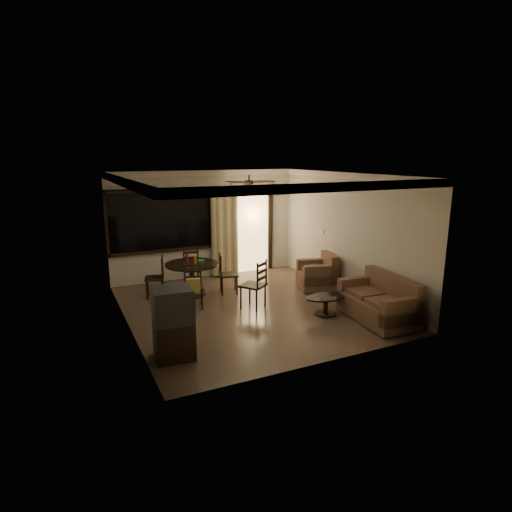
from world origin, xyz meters
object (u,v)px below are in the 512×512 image
dining_table (192,270)px  tv_cabinet (173,323)px  dining_chair_east (228,281)px  sofa (380,303)px  coffee_table (326,302)px  dining_chair_west (155,285)px  side_chair (254,294)px  armchair (319,274)px  dining_chair_north (191,274)px  dining_chair_south (194,294)px

dining_table → tv_cabinet: 3.16m
dining_chair_east → sofa: (2.08, -2.85, 0.07)m
dining_table → coffee_table: 3.17m
dining_table → dining_chair_east: dining_table is taller
dining_chair_west → side_chair: size_ratio=0.90×
dining_chair_west → armchair: dining_chair_west is taller
dining_chair_north → dining_chair_west: bearing=43.2°
dining_table → dining_chair_north: 0.85m
dining_chair_east → dining_chair_north: same height
dining_table → side_chair: 1.69m
dining_chair_north → tv_cabinet: bearing=84.4°
dining_chair_east → dining_chair_south: (-1.04, -0.60, 0.02)m
armchair → side_chair: 2.10m
side_chair → tv_cabinet: bearing=0.3°
dining_chair_south → sofa: (3.11, -2.25, 0.04)m
sofa → armchair: 2.25m
dining_chair_west → armchair: 3.89m
dining_chair_north → armchair: (2.73, -1.58, 0.07)m
tv_cabinet → sofa: tv_cabinet is taller
tv_cabinet → side_chair: (2.12, 1.52, -0.27)m
dining_chair_north → coffee_table: dining_chair_north is taller
sofa → side_chair: 2.59m
dining_chair_south → dining_chair_west: bearing=134.3°
tv_cabinet → armchair: bearing=31.6°
dining_table → tv_cabinet: (-1.21, -2.92, -0.01)m
dining_chair_west → dining_chair_east: (1.61, -0.45, 0.00)m
dining_table → sofa: (2.88, -3.08, -0.25)m
coffee_table → side_chair: (-1.17, 0.97, 0.06)m
tv_cabinet → sofa: size_ratio=0.68×
sofa → armchair: (0.06, 2.25, -0.00)m
dining_chair_west → sofa: size_ratio=0.56×
dining_chair_west → armchair: bearing=89.9°
dining_chair_south → sofa: size_ratio=0.56×
dining_chair_west → tv_cabinet: tv_cabinet is taller
dining_chair_west → side_chair: bearing=62.3°
dining_chair_north → coffee_table: bearing=136.4°
dining_chair_west → armchair: size_ratio=0.91×
dining_chair_east → dining_chair_north: (-0.60, 0.98, 0.00)m
dining_chair_south → tv_cabinet: (-0.98, -2.10, 0.28)m
dining_chair_east → tv_cabinet: 3.38m
tv_cabinet → dining_chair_north: bearing=73.7°
dining_chair_east → tv_cabinet: size_ratio=0.81×
coffee_table → side_chair: bearing=140.1°
dining_chair_west → dining_chair_east: bearing=90.0°
tv_cabinet → armchair: (4.15, 2.10, -0.24)m
armchair → tv_cabinet: bearing=-136.8°
dining_table → dining_chair_east: (0.80, -0.22, -0.32)m
dining_table → coffee_table: (2.08, -2.37, -0.34)m
tv_cabinet → side_chair: size_ratio=1.10×
dining_chair_east → tv_cabinet: (-2.01, -2.70, 0.30)m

